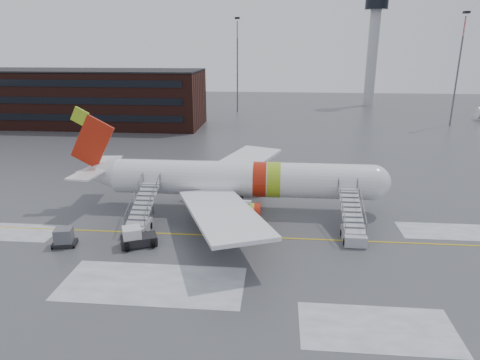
# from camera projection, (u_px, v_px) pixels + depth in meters

# --- Properties ---
(ground) EXTENTS (260.00, 260.00, 0.00)m
(ground) POSITION_uv_depth(u_px,v_px,m) (242.00, 232.00, 41.75)
(ground) COLOR #494C4F
(ground) RESTS_ON ground
(airliner) EXTENTS (35.03, 32.97, 11.18)m
(airliner) POSITION_uv_depth(u_px,v_px,m) (233.00, 179.00, 46.79)
(airliner) COLOR white
(airliner) RESTS_ON ground
(airstair_fwd) EXTENTS (2.05, 7.70, 3.48)m
(airstair_fwd) POSITION_uv_depth(u_px,v_px,m) (353.00, 227.00, 40.25)
(airstair_fwd) COLOR #A7A9AE
(airstair_fwd) RESTS_ON ground
(airstair_aft) EXTENTS (2.05, 7.70, 3.48)m
(airstair_aft) POSITION_uv_depth(u_px,v_px,m) (140.00, 220.00, 42.04)
(airstair_aft) COLOR #A0A2A7
(airstair_aft) RESTS_ON ground
(pushback_tug) EXTENTS (3.61, 3.25, 1.82)m
(pushback_tug) POSITION_uv_depth(u_px,v_px,m) (136.00, 238.00, 38.72)
(pushback_tug) COLOR black
(pushback_tug) RESTS_ON ground
(uld_container) EXTENTS (2.34, 1.92, 1.68)m
(uld_container) POSITION_uv_depth(u_px,v_px,m) (64.00, 238.00, 38.73)
(uld_container) COLOR black
(uld_container) RESTS_ON ground
(terminal_building) EXTENTS (62.00, 16.11, 12.30)m
(terminal_building) POSITION_uv_depth(u_px,v_px,m) (64.00, 97.00, 95.97)
(terminal_building) COLOR #3F1E16
(terminal_building) RESTS_ON ground
(control_tower) EXTENTS (6.40, 6.40, 30.00)m
(control_tower) POSITION_uv_depth(u_px,v_px,m) (373.00, 40.00, 123.67)
(control_tower) COLOR #B2B5BA
(control_tower) RESTS_ON ground
(light_mast_far_ne) EXTENTS (1.20, 1.20, 24.25)m
(light_mast_far_ne) POSITION_uv_depth(u_px,v_px,m) (459.00, 62.00, 92.79)
(light_mast_far_ne) COLOR #595B60
(light_mast_far_ne) RESTS_ON ground
(light_mast_far_n) EXTENTS (1.20, 1.20, 24.25)m
(light_mast_far_n) POSITION_uv_depth(u_px,v_px,m) (237.00, 59.00, 112.31)
(light_mast_far_n) COLOR #595B60
(light_mast_far_n) RESTS_ON ground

